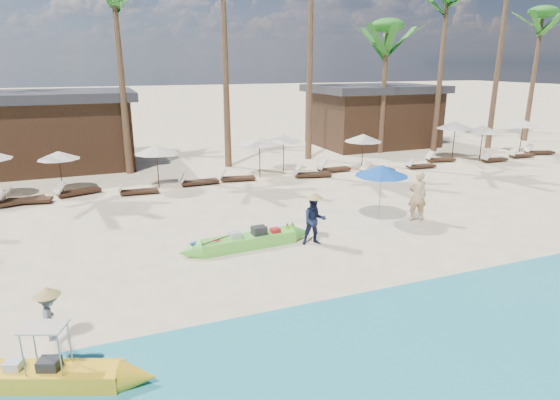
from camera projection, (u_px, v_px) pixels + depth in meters
name	position (u px, v px, depth m)	size (l,w,h in m)	color
ground	(284.00, 264.00, 14.07)	(240.00, 240.00, 0.00)	#FCE2BA
wet_sand_strip	(374.00, 357.00, 9.60)	(240.00, 4.50, 0.01)	tan
green_canoe	(248.00, 241.00, 15.26)	(5.18, 0.89, 0.66)	#62D541
yellow_canoe	(41.00, 376.00, 8.70)	(4.59, 2.03, 1.25)	yellow
tourist	(417.00, 196.00, 17.63)	(0.72, 0.47, 1.97)	#DBAF75
vendor_green	(314.00, 221.00, 15.36)	(0.80, 0.63, 1.65)	#161D3C
vendor_yellow	(50.00, 316.00, 9.76)	(0.70, 0.40, 1.09)	gray
blue_umbrella	(382.00, 171.00, 17.44)	(2.01, 2.01, 2.16)	#99999E
lounger_3_right	(25.00, 199.00, 19.96)	(2.03, 0.95, 0.66)	#322114
resort_parasol_4	(58.00, 155.00, 21.47)	(1.87, 1.87, 1.92)	#322114
lounger_4_left	(18.00, 200.00, 19.83)	(2.05, 1.13, 0.67)	#322114
lounger_4_right	(76.00, 191.00, 21.25)	(2.03, 1.19, 0.66)	#322114
resort_parasol_5	(156.00, 149.00, 21.97)	(2.06, 2.06, 2.12)	#322114
lounger_5_left	(136.00, 190.00, 21.42)	(1.80, 0.65, 0.60)	#322114
resort_parasol_6	(260.00, 141.00, 24.17)	(2.08, 2.08, 2.14)	#322114
lounger_6_left	(197.00, 181.00, 23.04)	(1.94, 0.63, 0.66)	#322114
lounger_6_right	(235.00, 177.00, 23.84)	(1.91, 0.83, 0.63)	#322114
resort_parasol_7	(284.00, 138.00, 25.65)	(2.00, 2.00, 2.06)	#322114
lounger_7_left	(310.00, 173.00, 24.62)	(2.04, 1.03, 0.66)	#322114
lounger_7_right	(332.00, 168.00, 25.80)	(1.91, 0.60, 0.65)	#322114
resort_parasol_8	(363.00, 138.00, 25.44)	(2.03, 2.03, 2.09)	#322114
lounger_8_left	(376.00, 170.00, 25.45)	(1.91, 0.62, 0.65)	#322114
resort_parasol_9	(455.00, 125.00, 28.91)	(2.28, 2.28, 2.35)	#322114
lounger_9_left	(419.00, 165.00, 26.70)	(1.80, 0.68, 0.60)	#322114
lounger_9_right	(439.00, 159.00, 28.49)	(1.86, 0.92, 0.61)	#322114
resort_parasol_10	(483.00, 129.00, 28.30)	(2.11, 2.11, 2.18)	#322114
lounger_10_left	(493.00, 159.00, 28.46)	(1.72, 0.55, 0.58)	#322114
lounger_10_right	(520.00, 155.00, 29.75)	(1.74, 0.63, 0.58)	#322114
resort_parasol_11	(524.00, 123.00, 31.11)	(2.12, 2.12, 2.18)	#322114
lounger_11_left	(538.00, 151.00, 30.77)	(1.99, 1.11, 0.65)	#322114
palm_3	(115.00, 5.00, 23.23)	(2.08, 2.08, 10.52)	brown
palm_6	(387.00, 43.00, 29.56)	(2.08, 2.08, 8.51)	brown
palm_7	(446.00, 11.00, 29.57)	(2.08, 2.08, 11.08)	brown
palm_9	(540.00, 31.00, 34.22)	(2.08, 2.08, 9.82)	brown
pavilion_west	(36.00, 130.00, 26.28)	(10.80, 6.60, 4.30)	#322114
pavilion_east	(373.00, 115.00, 33.99)	(8.80, 6.60, 4.30)	#322114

